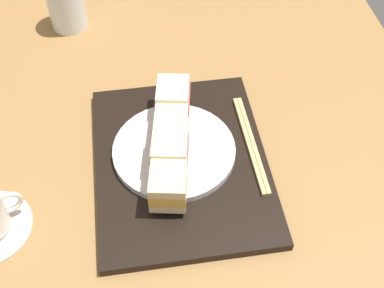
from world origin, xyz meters
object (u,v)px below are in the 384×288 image
(sandwich_nearmost, at_px, (168,185))
(sandwich_inner_near, at_px, (170,152))
(sandwich_plate, at_px, (171,151))
(chopsticks_pair, at_px, (251,143))
(sandwich_inner_far, at_px, (172,125))
(drinking_glass, at_px, (66,4))
(sandwich_farmost, at_px, (173,97))

(sandwich_nearmost, height_order, sandwich_inner_near, sandwich_inner_near)
(sandwich_nearmost, bearing_deg, sandwich_plate, -9.31)
(sandwich_plate, relative_size, sandwich_nearmost, 2.75)
(sandwich_inner_near, xyz_separation_m, chopsticks_pair, (0.03, -0.14, -0.04))
(sandwich_plate, distance_m, sandwich_inner_near, 0.05)
(sandwich_inner_far, xyz_separation_m, drinking_glass, (0.38, 0.18, 0.00))
(sandwich_inner_far, relative_size, chopsticks_pair, 0.37)
(sandwich_plate, xyz_separation_m, sandwich_inner_far, (0.03, -0.01, 0.03))
(sandwich_inner_near, xyz_separation_m, drinking_glass, (0.44, 0.17, -0.00))
(chopsticks_pair, relative_size, drinking_glass, 2.00)
(chopsticks_pair, height_order, drinking_glass, drinking_glass)
(sandwich_farmost, bearing_deg, chopsticks_pair, -128.18)
(sandwich_inner_far, distance_m, drinking_glass, 0.42)
(sandwich_inner_near, distance_m, sandwich_inner_far, 0.06)
(chopsticks_pair, bearing_deg, sandwich_plate, 89.23)
(sandwich_farmost, bearing_deg, drinking_glass, 31.21)
(sandwich_nearmost, relative_size, sandwich_inner_far, 0.95)
(sandwich_inner_near, relative_size, sandwich_farmost, 1.01)
(sandwich_nearmost, xyz_separation_m, sandwich_farmost, (0.19, -0.03, -0.00))
(sandwich_inner_near, height_order, drinking_glass, drinking_glass)
(sandwich_nearmost, bearing_deg, sandwich_farmost, -9.31)
(sandwich_plate, height_order, sandwich_nearmost, sandwich_nearmost)
(sandwich_inner_near, distance_m, drinking_glass, 0.47)
(sandwich_inner_far, height_order, chopsticks_pair, sandwich_inner_far)
(sandwich_inner_near, height_order, chopsticks_pair, sandwich_inner_near)
(sandwich_inner_far, bearing_deg, sandwich_inner_near, 170.69)
(sandwich_plate, distance_m, sandwich_nearmost, 0.10)
(sandwich_inner_far, bearing_deg, sandwich_plate, 170.69)
(sandwich_plate, distance_m, sandwich_inner_far, 0.04)
(drinking_glass, bearing_deg, sandwich_farmost, -148.79)
(sandwich_inner_near, relative_size, sandwich_inner_far, 0.97)
(sandwich_inner_near, bearing_deg, chopsticks_pair, -78.30)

